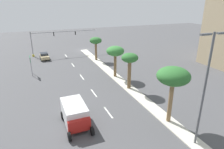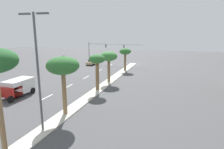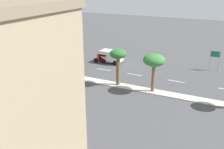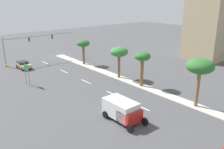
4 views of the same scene
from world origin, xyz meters
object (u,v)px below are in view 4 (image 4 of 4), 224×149
(traffic_signal_gantry, at_px, (24,45))
(palm_tree_center, at_px, (200,67))
(palm_tree_far, at_px, (119,53))
(commercial_building, at_px, (214,27))
(directional_road_sign, at_px, (27,70))
(palm_tree_trailing, at_px, (83,44))
(palm_tree_left, at_px, (142,58))
(sedan_tan_near, at_px, (23,65))
(box_truck, at_px, (123,110))

(traffic_signal_gantry, bearing_deg, palm_tree_center, 104.07)
(palm_tree_far, bearing_deg, commercial_building, 174.86)
(directional_road_sign, bearing_deg, palm_tree_trailing, -161.80)
(commercial_building, height_order, palm_tree_far, commercial_building)
(directional_road_sign, bearing_deg, commercial_building, 167.21)
(palm_tree_left, bearing_deg, palm_tree_center, 90.22)
(palm_tree_center, distance_m, sedan_tan_near, 34.69)
(palm_tree_far, xyz_separation_m, palm_tree_center, (-0.01, 15.48, 0.82))
(traffic_signal_gantry, xyz_separation_m, commercial_building, (-36.67, 23.14, 3.22))
(traffic_signal_gantry, bearing_deg, palm_tree_left, 108.97)
(palm_tree_trailing, bearing_deg, traffic_signal_gantry, -44.27)
(palm_tree_far, xyz_separation_m, sedan_tan_near, (10.94, -17.10, -3.92))
(traffic_signal_gantry, bearing_deg, sedan_tan_near, 62.00)
(commercial_building, height_order, box_truck, commercial_building)
(box_truck, bearing_deg, commercial_building, -165.84)
(directional_road_sign, height_order, palm_tree_left, palm_tree_left)
(palm_tree_far, xyz_separation_m, box_truck, (10.00, 11.97, -3.35))
(traffic_signal_gantry, xyz_separation_m, box_truck, (0.95, 32.63, -2.68))
(palm_tree_left, height_order, palm_tree_center, palm_tree_center)
(palm_tree_center, bearing_deg, sedan_tan_near, -71.42)
(palm_tree_trailing, bearing_deg, palm_tree_center, 89.60)
(palm_tree_center, distance_m, box_truck, 11.40)
(directional_road_sign, bearing_deg, sedan_tan_near, -106.87)
(directional_road_sign, bearing_deg, palm_tree_left, 138.08)
(sedan_tan_near, bearing_deg, directional_road_sign, 73.13)
(commercial_building, bearing_deg, traffic_signal_gantry, -32.25)
(palm_tree_left, xyz_separation_m, box_truck, (9.97, 6.39, -3.38))
(palm_tree_left, height_order, sedan_tan_near, palm_tree_left)
(traffic_signal_gantry, height_order, palm_tree_left, traffic_signal_gantry)
(commercial_building, distance_m, sedan_tan_near, 43.73)
(palm_tree_far, bearing_deg, palm_tree_left, 89.68)
(palm_tree_left, relative_size, box_truck, 1.05)
(palm_tree_trailing, distance_m, box_truck, 25.91)
(palm_tree_center, xyz_separation_m, box_truck, (10.01, -3.50, -4.17))
(palm_tree_far, bearing_deg, directional_road_sign, -26.45)
(palm_tree_trailing, distance_m, palm_tree_left, 17.23)
(commercial_building, bearing_deg, palm_tree_trailing, -27.25)
(directional_road_sign, distance_m, box_truck, 19.41)
(directional_road_sign, relative_size, sedan_tan_near, 0.90)
(traffic_signal_gantry, xyz_separation_m, palm_tree_far, (-9.05, 20.66, 0.67))
(palm_tree_far, bearing_deg, traffic_signal_gantry, -66.34)
(traffic_signal_gantry, height_order, directional_road_sign, traffic_signal_gantry)
(palm_tree_far, xyz_separation_m, palm_tree_left, (0.03, 5.58, 0.03))
(palm_tree_center, bearing_deg, palm_tree_left, -89.78)
(palm_tree_far, height_order, palm_tree_left, palm_tree_left)
(palm_tree_trailing, bearing_deg, box_truck, 66.65)
(palm_tree_left, xyz_separation_m, sedan_tan_near, (10.91, -22.68, -3.95))
(box_truck, bearing_deg, traffic_signal_gantry, -91.67)
(sedan_tan_near, bearing_deg, palm_tree_trailing, 153.90)
(palm_tree_left, relative_size, palm_tree_center, 0.87)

